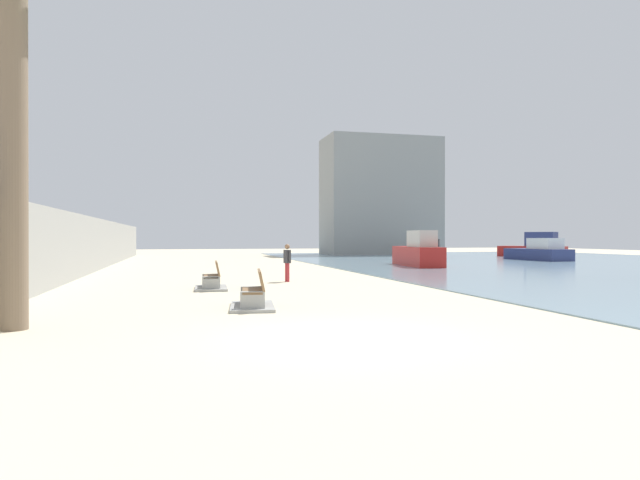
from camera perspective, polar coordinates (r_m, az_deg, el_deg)
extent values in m
plane|color=beige|center=(27.77, -8.45, -3.49)|extent=(120.00, 120.00, 0.00)
cube|color=#9E9E99|center=(27.97, -23.93, -0.55)|extent=(0.80, 64.00, 2.87)
cube|color=#7A99A8|center=(38.49, 29.93, -2.45)|extent=(36.00, 68.00, 0.04)
cylinder|color=#7A6651|center=(12.61, -28.98, 8.93)|extent=(0.52, 0.52, 7.46)
cube|color=#9E9E99|center=(13.77, -6.96, -6.30)|extent=(0.62, 0.27, 0.50)
cube|color=#9E9E99|center=(15.16, -7.02, -5.69)|extent=(0.62, 0.27, 0.50)
cube|color=olive|center=(14.44, -6.99, -5.18)|extent=(0.68, 1.65, 0.06)
cube|color=olive|center=(14.42, -6.08, -4.08)|extent=(0.34, 1.61, 0.50)
cube|color=#9E9E99|center=(14.49, -6.99, -6.80)|extent=(1.33, 2.21, 0.08)
cube|color=#9E9E99|center=(19.21, -11.13, -4.44)|extent=(0.61, 0.23, 0.50)
cube|color=#9E9E99|center=(20.60, -11.17, -4.12)|extent=(0.61, 0.23, 0.50)
cube|color=olive|center=(19.89, -11.15, -3.69)|extent=(0.57, 1.62, 0.06)
cube|color=olive|center=(19.88, -10.49, -2.88)|extent=(0.23, 1.61, 0.50)
cube|color=#9E9E99|center=(19.92, -11.15, -4.87)|extent=(1.19, 2.15, 0.08)
cylinder|color=#B22D33|center=(22.85, -3.47, -3.34)|extent=(0.12, 0.12, 0.77)
cylinder|color=#B22D33|center=(22.74, -3.31, -3.36)|extent=(0.12, 0.12, 0.77)
cube|color=#333338|center=(22.76, -3.39, -1.70)|extent=(0.27, 0.36, 0.54)
sphere|color=#936B4C|center=(22.75, -3.39, -0.68)|extent=(0.21, 0.21, 0.21)
cylinder|color=#333338|center=(22.95, -3.65, -1.62)|extent=(0.09, 0.09, 0.49)
cylinder|color=#333338|center=(22.57, -3.12, -1.65)|extent=(0.09, 0.09, 0.49)
cube|color=black|center=(49.06, 11.35, -1.33)|extent=(4.28, 5.32, 0.83)
cube|color=black|center=(48.31, 11.29, -0.38)|extent=(2.37, 2.62, 0.81)
cube|color=red|center=(35.43, 9.97, -1.65)|extent=(2.27, 6.11, 1.20)
cube|color=beige|center=(34.56, 10.42, 0.13)|extent=(1.41, 2.74, 1.01)
cube|color=navy|center=(46.75, 21.46, -1.39)|extent=(2.50, 5.79, 0.89)
cube|color=white|center=(46.08, 22.14, -0.34)|extent=(1.65, 2.59, 0.84)
cube|color=red|center=(54.36, 20.93, -1.11)|extent=(4.35, 6.01, 0.98)
cube|color=navy|center=(53.97, 21.79, 0.09)|extent=(2.28, 2.85, 1.29)
cube|color=gray|center=(59.48, 6.23, 4.46)|extent=(12.00, 6.00, 12.33)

